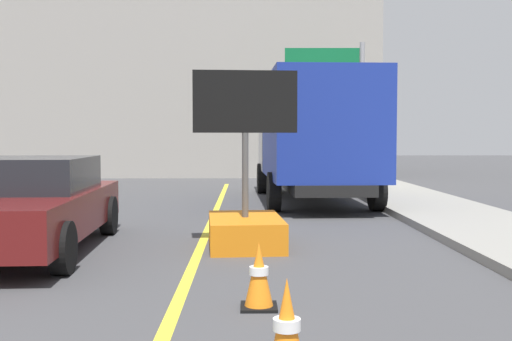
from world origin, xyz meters
The scene contains 7 objects.
arrow_board_trailer centered at (0.68, 11.35, 0.48)m, with size 1.60×1.87×2.70m.
box_truck centered at (2.44, 17.74, 1.76)m, with size 2.81×7.27×3.20m.
pickup_car centered at (-2.54, 10.97, 0.70)m, with size 2.25×4.83×1.38m.
highway_guide_sign centered at (3.97, 23.38, 3.42)m, with size 2.79×0.18×5.00m.
far_building_block centered at (-3.25, 31.67, 5.15)m, with size 19.16×8.96×10.31m, color gray.
traffic_cone_mid_lane centered at (0.97, 6.02, 0.36)m, with size 0.36×0.36×0.74m.
traffic_cone_far_lane centered at (0.82, 7.89, 0.32)m, with size 0.36×0.36×0.66m.
Camera 1 is at (0.70, 1.99, 1.67)m, focal length 42.84 mm.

